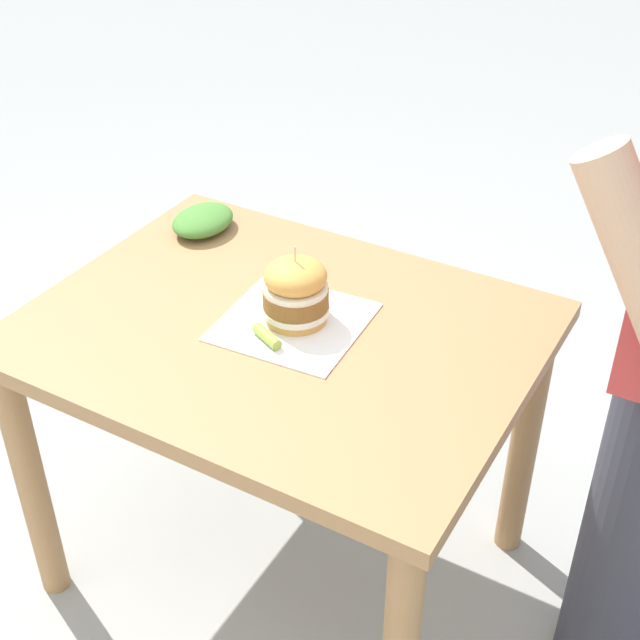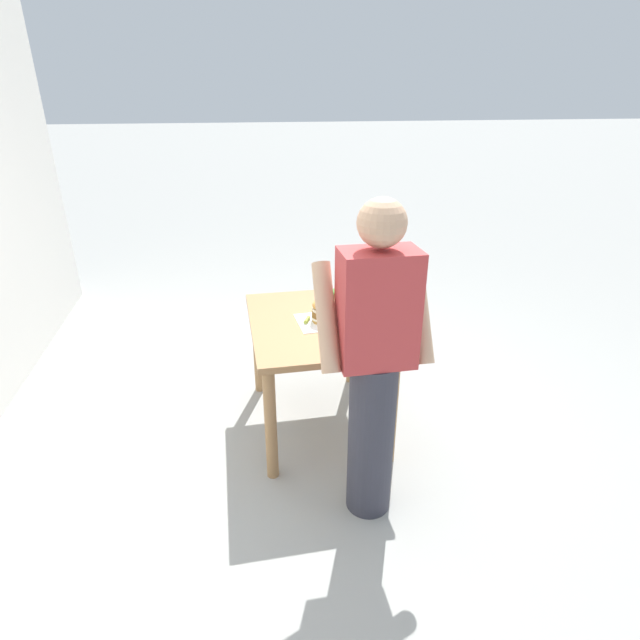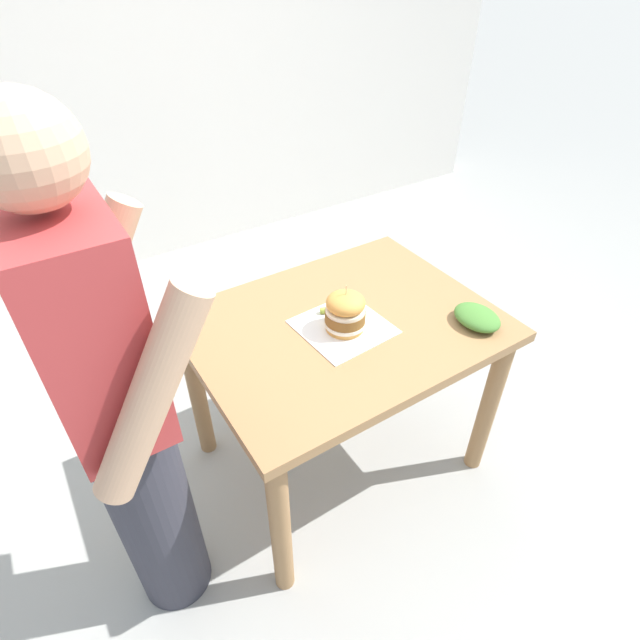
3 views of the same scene
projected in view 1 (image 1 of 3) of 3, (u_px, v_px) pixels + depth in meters
ground_plane at (288, 561)px, 2.37m from camera, size 80.00×80.00×0.00m
patio_table at (282, 372)px, 2.01m from camera, size 0.84×1.09×0.77m
serving_paper at (293, 322)px, 1.94m from camera, size 0.32×0.32×0.00m
sandwich at (296, 291)px, 1.91m from camera, size 0.15×0.15×0.18m
pickle_spear at (267, 336)px, 1.87m from camera, size 0.06×0.08×0.02m
side_salad at (203, 220)px, 2.27m from camera, size 0.18×0.14×0.06m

